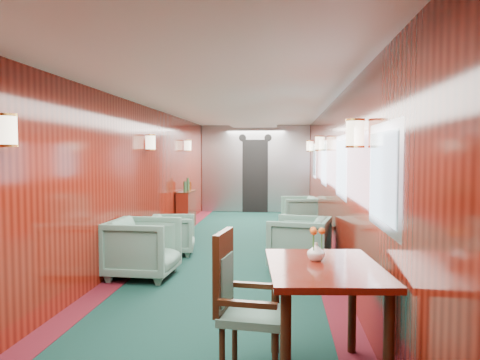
{
  "coord_description": "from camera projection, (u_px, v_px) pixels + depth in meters",
  "views": [
    {
      "loc": [
        0.75,
        -6.98,
        1.62
      ],
      "look_at": [
        0.0,
        1.26,
        1.15
      ],
      "focal_mm": 35.0,
      "sensor_mm": 36.0,
      "label": 1
    }
  ],
  "objects": [
    {
      "name": "windows_right",
      "position": [
        331.0,
        165.0,
        7.14
      ],
      "size": [
        0.02,
        8.6,
        0.8
      ],
      "color": "#B0B2B7",
      "rests_on": "ground"
    },
    {
      "name": "dining_table",
      "position": [
        324.0,
        284.0,
        3.29
      ],
      "size": [
        0.87,
        1.17,
        0.83
      ],
      "rotation": [
        0.0,
        0.0,
        0.08
      ],
      "color": "maroon",
      "rests_on": "ground"
    },
    {
      "name": "room",
      "position": [
        232.0,
        153.0,
        7.01
      ],
      "size": [
        12.0,
        12.1,
        2.4
      ],
      "color": "#0D2F27",
      "rests_on": "ground"
    },
    {
      "name": "armchair_right_near",
      "position": [
        299.0,
        243.0,
        6.57
      ],
      "size": [
        0.96,
        0.94,
        0.73
      ],
      "primitive_type": "imported",
      "rotation": [
        0.0,
        0.0,
        -1.79
      ],
      "color": "#214D44",
      "rests_on": "ground"
    },
    {
      "name": "side_chair",
      "position": [
        240.0,
        298.0,
        3.39
      ],
      "size": [
        0.53,
        0.55,
        1.06
      ],
      "rotation": [
        0.0,
        0.0,
        -0.14
      ],
      "color": "#214D44",
      "rests_on": "ground"
    },
    {
      "name": "bulkhead",
      "position": [
        255.0,
        169.0,
        12.92
      ],
      "size": [
        2.98,
        0.17,
        2.39
      ],
      "color": "#9FA1A6",
      "rests_on": "ground"
    },
    {
      "name": "credenza",
      "position": [
        186.0,
        209.0,
        10.21
      ],
      "size": [
        0.29,
        0.9,
        1.09
      ],
      "color": "maroon",
      "rests_on": "ground"
    },
    {
      "name": "flower_vase",
      "position": [
        316.0,
        252.0,
        3.42
      ],
      "size": [
        0.17,
        0.17,
        0.13
      ],
      "primitive_type": "imported",
      "rotation": [
        0.0,
        0.0,
        -0.4
      ],
      "color": "white",
      "rests_on": "dining_table"
    },
    {
      "name": "armchair_left_near",
      "position": [
        143.0,
        248.0,
        6.1
      ],
      "size": [
        0.9,
        0.87,
        0.77
      ],
      "primitive_type": "imported",
      "rotation": [
        0.0,
        0.0,
        1.52
      ],
      "color": "#214D44",
      "rests_on": "ground"
    },
    {
      "name": "wall_sconces",
      "position": [
        236.0,
        143.0,
        7.57
      ],
      "size": [
        2.97,
        7.97,
        0.25
      ],
      "color": "#FFEFC6",
      "rests_on": "ground"
    },
    {
      "name": "armchair_left_far",
      "position": [
        173.0,
        235.0,
        7.52
      ],
      "size": [
        0.78,
        0.77,
        0.63
      ],
      "primitive_type": "imported",
      "rotation": [
        0.0,
        0.0,
        1.72
      ],
      "color": "#214D44",
      "rests_on": "ground"
    },
    {
      "name": "armchair_right_far",
      "position": [
        299.0,
        212.0,
        10.21
      ],
      "size": [
        0.85,
        0.83,
        0.68
      ],
      "primitive_type": "imported",
      "rotation": [
        0.0,
        0.0,
        -1.43
      ],
      "color": "#214D44",
      "rests_on": "ground"
    }
  ]
}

